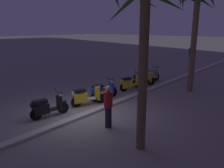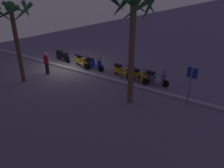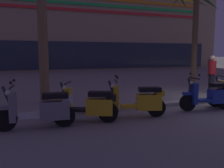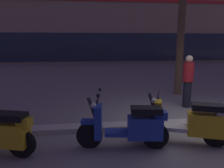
% 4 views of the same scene
% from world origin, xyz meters
% --- Properties ---
extents(mall_facade_backdrop, '(40.47, 12.41, 14.53)m').
position_xyz_m(mall_facade_backdrop, '(-4.87, 23.73, 7.26)').
color(mall_facade_backdrop, tan).
rests_on(mall_facade_backdrop, ground).
extents(scooter_grey_gap_after_mid, '(1.85, 0.56, 1.17)m').
position_xyz_m(scooter_grey_gap_after_mid, '(-7.19, -0.90, 0.45)').
color(scooter_grey_gap_after_mid, black).
rests_on(scooter_grey_gap_after_mid, ground).
extents(scooter_yellow_far_back, '(1.63, 0.88, 1.04)m').
position_xyz_m(scooter_yellow_far_back, '(-6.00, -0.77, 0.44)').
color(scooter_yellow_far_back, black).
rests_on(scooter_yellow_far_back, ground).
extents(scooter_yellow_mid_front, '(1.80, 0.78, 1.17)m').
position_xyz_m(scooter_yellow_mid_front, '(-4.60, -0.79, 0.45)').
color(scooter_yellow_mid_front, black).
rests_on(scooter_yellow_mid_front, ground).
extents(scooter_blue_lead_nearest, '(1.83, 0.61, 1.17)m').
position_xyz_m(scooter_blue_lead_nearest, '(-2.07, -0.81, 0.46)').
color(scooter_blue_lead_nearest, black).
rests_on(scooter_blue_lead_nearest, ground).
extents(palm_tree_mid_walkway, '(2.70, 2.75, 5.38)m').
position_xyz_m(palm_tree_mid_walkway, '(0.78, 3.59, 4.20)').
color(palm_tree_mid_walkway, brown).
rests_on(palm_tree_mid_walkway, ground).
extents(pedestrian_by_palm_tree, '(0.34, 0.34, 1.69)m').
position_xyz_m(pedestrian_by_palm_tree, '(0.33, 1.76, 0.89)').
color(pedestrian_by_palm_tree, black).
rests_on(pedestrian_by_palm_tree, ground).
extents(pedestrian_window_shopping, '(0.34, 0.34, 1.54)m').
position_xyz_m(pedestrian_window_shopping, '(6.29, 8.32, 0.81)').
color(pedestrian_window_shopping, brown).
rests_on(pedestrian_window_shopping, ground).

